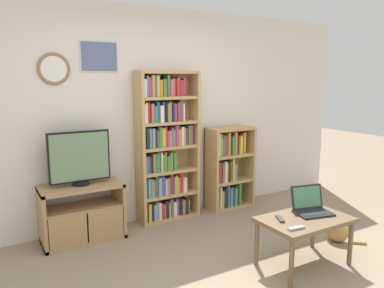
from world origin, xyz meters
name	(u,v)px	position (x,y,z in m)	size (l,w,h in m)	color
wall_back	(140,116)	(-0.01, 1.99, 1.31)	(6.37, 0.09, 2.60)	silver
tv_stand	(83,213)	(-0.82, 1.71, 0.31)	(0.87, 0.42, 0.62)	tan
television	(79,158)	(-0.82, 1.75, 0.92)	(0.65, 0.18, 0.59)	black
bookshelf_tall	(165,148)	(0.24, 1.83, 0.91)	(0.77, 0.26, 1.85)	tan
bookshelf_short	(227,168)	(1.16, 1.81, 0.56)	(0.64, 0.32, 1.11)	tan
coffee_table	(305,224)	(0.84, 0.10, 0.42)	(0.85, 0.54, 0.47)	brown
laptop	(311,206)	(0.99, 0.17, 0.54)	(0.39, 0.34, 0.25)	#232326
remote_near_laptop	(280,219)	(0.60, 0.17, 0.48)	(0.11, 0.16, 0.02)	#38383A
remote_far_from_laptop	(296,228)	(0.57, -0.06, 0.48)	(0.16, 0.06, 0.02)	#99999E
cat	(336,231)	(1.55, 0.29, 0.12)	(0.35, 0.38, 0.27)	#B78447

